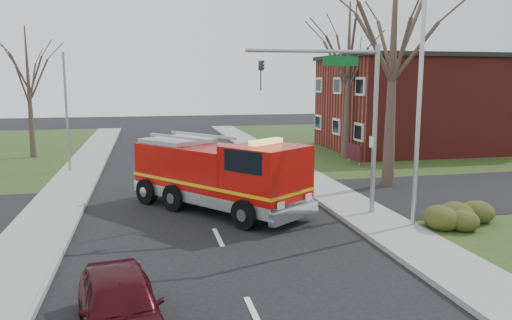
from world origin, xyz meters
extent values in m
plane|color=black|center=(0.00, 0.00, 0.00)|extent=(120.00, 120.00, 0.00)
cube|color=gray|center=(6.20, 0.00, 0.07)|extent=(2.40, 80.00, 0.15)
cube|color=gray|center=(-6.20, 0.00, 0.07)|extent=(2.40, 80.00, 0.15)
cube|color=maroon|center=(19.00, 18.00, 3.50)|extent=(15.00, 10.00, 7.00)
cube|color=black|center=(19.00, 18.00, 7.10)|extent=(15.40, 10.40, 0.30)
cube|color=silver|center=(11.45, 18.00, 2.00)|extent=(0.12, 1.40, 1.20)
cube|color=#420F16|center=(10.50, 12.50, 0.90)|extent=(0.12, 2.00, 1.00)
cylinder|color=gray|center=(10.50, 11.70, 0.45)|extent=(0.08, 0.08, 0.90)
cylinder|color=gray|center=(10.50, 13.30, 0.45)|extent=(0.08, 0.08, 0.90)
ellipsoid|color=#2D3312|center=(9.00, -1.00, 0.58)|extent=(2.80, 2.00, 0.90)
cone|color=#3C2B23|center=(9.50, 6.00, 6.00)|extent=(0.64, 0.64, 12.00)
cone|color=#3C2B23|center=(11.00, 15.00, 5.25)|extent=(0.56, 0.56, 10.50)
cone|color=#3C2B23|center=(-10.00, 20.00, 4.50)|extent=(0.44, 0.44, 9.00)
cylinder|color=gray|center=(6.50, 1.50, 3.40)|extent=(0.18, 0.18, 6.80)
cylinder|color=gray|center=(3.90, 1.50, 6.50)|extent=(5.20, 0.14, 0.14)
cube|color=#0C591E|center=(5.00, 1.50, 6.15)|extent=(1.40, 0.06, 0.35)
imported|color=black|center=(1.90, 1.50, 6.15)|extent=(0.22, 0.18, 1.10)
cylinder|color=#B7BABF|center=(7.20, -0.50, 4.20)|extent=(0.16, 0.16, 8.40)
cylinder|color=gray|center=(-6.80, 14.00, 3.50)|extent=(0.14, 0.14, 7.00)
cube|color=#A70C07|center=(-0.22, 4.73, 1.58)|extent=(5.31, 5.84, 2.15)
cube|color=#A70C07|center=(2.11, 1.62, 1.74)|extent=(3.72, 3.72, 2.45)
cube|color=#B7BABF|center=(0.51, 3.75, 0.72)|extent=(6.92, 7.98, 0.46)
cube|color=#E5B20C|center=(0.51, 3.75, 1.28)|extent=(6.93, 7.99, 0.12)
cube|color=black|center=(2.78, 0.72, 2.50)|extent=(1.95, 1.49, 0.87)
cube|color=#E5D866|center=(2.11, 1.62, 3.12)|extent=(1.52, 1.27, 0.18)
cylinder|color=black|center=(1.10, 0.75, 0.56)|extent=(0.96, 1.11, 1.12)
cylinder|color=black|center=(3.23, 2.34, 0.56)|extent=(0.96, 1.11, 1.12)
cylinder|color=black|center=(-2.39, 5.41, 0.56)|extent=(0.96, 1.11, 1.12)
cylinder|color=black|center=(-0.26, 7.00, 0.56)|extent=(0.96, 1.11, 1.12)
imported|color=#3A090F|center=(-3.00, -6.33, 0.72)|extent=(2.29, 4.41, 1.43)
camera|label=1|loc=(-2.34, -16.65, 5.46)|focal=35.00mm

